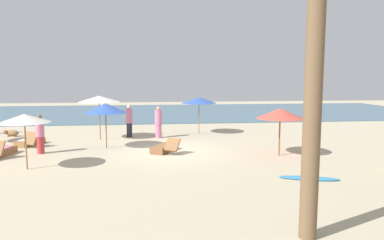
{
  "coord_description": "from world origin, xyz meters",
  "views": [
    {
      "loc": [
        -0.84,
        -15.29,
        3.27
      ],
      "look_at": [
        1.16,
        2.26,
        1.1
      ],
      "focal_mm": 33.67,
      "sensor_mm": 36.0,
      "label": 1
    }
  ],
  "objects_px": {
    "umbrella_4": "(280,113)",
    "person_3": "(129,121)",
    "lounger_4": "(0,152)",
    "dog": "(11,133)",
    "person_2": "(40,134)",
    "person_4": "(158,122)",
    "umbrella_1": "(99,99)",
    "umbrella_2": "(24,118)",
    "umbrella_6": "(199,100)",
    "lounger_1": "(165,148)",
    "surfboard": "(309,178)",
    "umbrella_0": "(105,108)",
    "lounger_0": "(30,142)"
  },
  "relations": [
    {
      "from": "umbrella_0",
      "to": "person_4",
      "type": "bearing_deg",
      "value": 46.25
    },
    {
      "from": "umbrella_1",
      "to": "surfboard",
      "type": "bearing_deg",
      "value": -46.87
    },
    {
      "from": "dog",
      "to": "surfboard",
      "type": "relative_size",
      "value": 0.44
    },
    {
      "from": "surfboard",
      "to": "lounger_0",
      "type": "bearing_deg",
      "value": 147.3
    },
    {
      "from": "lounger_0",
      "to": "person_3",
      "type": "bearing_deg",
      "value": 22.27
    },
    {
      "from": "lounger_4",
      "to": "dog",
      "type": "relative_size",
      "value": 2.06
    },
    {
      "from": "lounger_0",
      "to": "dog",
      "type": "distance_m",
      "value": 3.28
    },
    {
      "from": "lounger_0",
      "to": "umbrella_6",
      "type": "bearing_deg",
      "value": 16.58
    },
    {
      "from": "umbrella_4",
      "to": "person_3",
      "type": "relative_size",
      "value": 1.12
    },
    {
      "from": "surfboard",
      "to": "dog",
      "type": "bearing_deg",
      "value": 142.59
    },
    {
      "from": "umbrella_0",
      "to": "lounger_1",
      "type": "height_order",
      "value": "umbrella_0"
    },
    {
      "from": "lounger_4",
      "to": "dog",
      "type": "height_order",
      "value": "lounger_4"
    },
    {
      "from": "person_2",
      "to": "person_4",
      "type": "height_order",
      "value": "person_2"
    },
    {
      "from": "umbrella_0",
      "to": "lounger_4",
      "type": "relative_size",
      "value": 1.19
    },
    {
      "from": "person_3",
      "to": "umbrella_2",
      "type": "bearing_deg",
      "value": -116.47
    },
    {
      "from": "lounger_4",
      "to": "person_2",
      "type": "height_order",
      "value": "person_2"
    },
    {
      "from": "umbrella_4",
      "to": "lounger_0",
      "type": "bearing_deg",
      "value": 162.63
    },
    {
      "from": "lounger_1",
      "to": "lounger_4",
      "type": "bearing_deg",
      "value": -179.77
    },
    {
      "from": "lounger_1",
      "to": "dog",
      "type": "relative_size",
      "value": 2.11
    },
    {
      "from": "lounger_4",
      "to": "person_2",
      "type": "xyz_separation_m",
      "value": [
        1.52,
        0.27,
        0.66
      ]
    },
    {
      "from": "umbrella_2",
      "to": "dog",
      "type": "height_order",
      "value": "umbrella_2"
    },
    {
      "from": "umbrella_6",
      "to": "dog",
      "type": "xyz_separation_m",
      "value": [
        -10.23,
        0.22,
        -1.71
      ]
    },
    {
      "from": "umbrella_1",
      "to": "surfboard",
      "type": "height_order",
      "value": "umbrella_1"
    },
    {
      "from": "lounger_4",
      "to": "person_4",
      "type": "height_order",
      "value": "person_4"
    },
    {
      "from": "lounger_1",
      "to": "person_2",
      "type": "bearing_deg",
      "value": 177.33
    },
    {
      "from": "umbrella_4",
      "to": "lounger_0",
      "type": "xyz_separation_m",
      "value": [
        -10.95,
        3.43,
        -1.57
      ]
    },
    {
      "from": "surfboard",
      "to": "lounger_4",
      "type": "bearing_deg",
      "value": 157.3
    },
    {
      "from": "umbrella_0",
      "to": "lounger_0",
      "type": "relative_size",
      "value": 1.17
    },
    {
      "from": "umbrella_0",
      "to": "lounger_0",
      "type": "distance_m",
      "value": 4.18
    },
    {
      "from": "umbrella_1",
      "to": "umbrella_2",
      "type": "distance_m",
      "value": 6.08
    },
    {
      "from": "lounger_1",
      "to": "lounger_4",
      "type": "relative_size",
      "value": 1.02
    },
    {
      "from": "umbrella_2",
      "to": "lounger_4",
      "type": "height_order",
      "value": "umbrella_2"
    },
    {
      "from": "umbrella_6",
      "to": "lounger_4",
      "type": "distance_m",
      "value": 10.18
    },
    {
      "from": "umbrella_0",
      "to": "surfboard",
      "type": "height_order",
      "value": "umbrella_0"
    },
    {
      "from": "umbrella_6",
      "to": "person_3",
      "type": "xyz_separation_m",
      "value": [
        -3.85,
        -0.64,
        -1.03
      ]
    },
    {
      "from": "umbrella_4",
      "to": "umbrella_1",
      "type": "bearing_deg",
      "value": 149.22
    },
    {
      "from": "umbrella_2",
      "to": "surfboard",
      "type": "xyz_separation_m",
      "value": [
        9.35,
        -2.31,
        -1.77
      ]
    },
    {
      "from": "umbrella_2",
      "to": "lounger_0",
      "type": "relative_size",
      "value": 1.12
    },
    {
      "from": "umbrella_4",
      "to": "lounger_4",
      "type": "xyz_separation_m",
      "value": [
        -11.42,
        1.23,
        -1.57
      ]
    },
    {
      "from": "umbrella_4",
      "to": "umbrella_6",
      "type": "height_order",
      "value": "umbrella_6"
    },
    {
      "from": "person_2",
      "to": "person_3",
      "type": "bearing_deg",
      "value": 47.34
    },
    {
      "from": "person_2",
      "to": "surfboard",
      "type": "bearing_deg",
      "value": -27.14
    },
    {
      "from": "dog",
      "to": "person_2",
      "type": "bearing_deg",
      "value": -58.11
    },
    {
      "from": "umbrella_4",
      "to": "lounger_1",
      "type": "distance_m",
      "value": 5.09
    },
    {
      "from": "umbrella_4",
      "to": "surfboard",
      "type": "relative_size",
      "value": 1.02
    },
    {
      "from": "umbrella_0",
      "to": "lounger_4",
      "type": "bearing_deg",
      "value": -165.22
    },
    {
      "from": "dog",
      "to": "surfboard",
      "type": "bearing_deg",
      "value": -37.41
    },
    {
      "from": "umbrella_1",
      "to": "umbrella_2",
      "type": "xyz_separation_m",
      "value": [
        -1.74,
        -5.81,
        -0.3
      ]
    },
    {
      "from": "lounger_4",
      "to": "person_2",
      "type": "distance_m",
      "value": 1.68
    },
    {
      "from": "umbrella_1",
      "to": "person_3",
      "type": "height_order",
      "value": "umbrella_1"
    }
  ]
}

